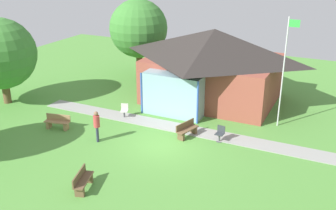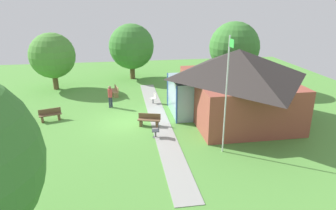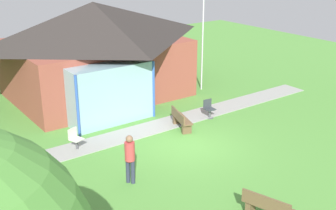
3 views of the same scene
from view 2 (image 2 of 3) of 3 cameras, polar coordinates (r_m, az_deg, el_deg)
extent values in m
plane|color=#54933D|center=(21.20, -7.66, -3.34)|extent=(44.00, 44.00, 0.00)
cube|color=brown|center=(22.21, 12.59, 1.48)|extent=(8.39, 6.43, 2.95)
pyramid|color=#2D2826|center=(21.61, 13.06, 7.64)|extent=(9.39, 7.43, 1.92)
cube|color=#8CB2BF|center=(22.34, 2.24, 1.65)|extent=(3.77, 1.20, 2.66)
cylinder|color=#3359B2|center=(24.02, -0.05, 2.93)|extent=(0.12, 0.12, 2.66)
cylinder|color=#3359B2|center=(20.48, 1.63, -0.01)|extent=(0.12, 0.12, 2.66)
cube|color=#999993|center=(21.35, -1.61, -2.96)|extent=(18.84, 1.34, 0.03)
cylinder|color=silver|center=(16.30, 10.80, 1.46)|extent=(0.08, 0.08, 6.41)
cube|color=green|center=(15.40, 11.85, 11.27)|extent=(0.60, 0.02, 0.40)
cube|color=brown|center=(22.76, -21.20, -1.71)|extent=(0.86, 1.56, 0.06)
cube|color=brown|center=(22.88, -19.76, -2.10)|extent=(0.43, 0.27, 0.39)
cube|color=brown|center=(22.82, -22.48, -2.51)|extent=(0.43, 0.27, 0.39)
cube|color=brown|center=(22.87, -21.31, -1.06)|extent=(0.50, 1.45, 0.36)
cube|color=#9E7A51|center=(27.12, -9.99, 2.63)|extent=(1.56, 0.73, 0.06)
cube|color=#9E7A51|center=(26.68, -9.73, 1.79)|extent=(0.24, 0.42, 0.39)
cube|color=#9E7A51|center=(27.71, -10.19, 2.43)|extent=(0.24, 0.42, 0.39)
cube|color=#9E7A51|center=(27.10, -9.62, 3.10)|extent=(1.48, 0.36, 0.36)
cube|color=brown|center=(20.37, -3.58, -2.80)|extent=(0.85, 1.56, 0.06)
cube|color=brown|center=(20.38, -2.04, -3.54)|extent=(0.43, 0.27, 0.39)
cube|color=brown|center=(20.58, -5.07, -3.37)|extent=(0.43, 0.27, 0.39)
cube|color=brown|center=(20.47, -3.49, -2.05)|extent=(0.49, 1.45, 0.36)
cube|color=beige|center=(24.74, -2.83, 1.25)|extent=(0.56, 0.56, 0.04)
cube|color=beige|center=(24.75, -2.42, 1.80)|extent=(0.43, 0.19, 0.40)
cylinder|color=#4C4C51|center=(24.81, -2.82, 0.74)|extent=(0.10, 0.10, 0.42)
cylinder|color=#4C4C51|center=(24.87, -2.81, 0.31)|extent=(0.36, 0.36, 0.02)
cube|color=#33383D|center=(18.76, -2.36, -4.82)|extent=(0.48, 0.48, 0.04)
cube|color=#33383D|center=(18.68, -1.76, -4.19)|extent=(0.44, 0.08, 0.40)
cylinder|color=#4C4C51|center=(18.85, -2.35, -5.46)|extent=(0.10, 0.10, 0.42)
cylinder|color=#4C4C51|center=(18.94, -2.34, -6.01)|extent=(0.36, 0.36, 0.02)
cylinder|color=#2D3347|center=(24.22, -10.88, 0.48)|extent=(0.14, 0.14, 0.85)
cylinder|color=#2D3347|center=(24.31, -10.53, 0.57)|extent=(0.14, 0.14, 0.85)
cylinder|color=#BF3F3F|center=(24.04, -10.81, 2.22)|extent=(0.34, 0.34, 0.65)
sphere|color=#846047|center=(23.91, -10.88, 3.23)|extent=(0.24, 0.24, 0.24)
cylinder|color=brown|center=(30.53, -20.33, 4.30)|extent=(0.49, 0.49, 1.63)
sphere|color=#4C8C38|center=(30.05, -20.86, 8.65)|extent=(4.14, 4.14, 4.14)
cylinder|color=brown|center=(29.58, 11.93, 5.20)|extent=(0.51, 0.51, 2.19)
sphere|color=#3D7F33|center=(29.04, 12.32, 10.59)|extent=(4.59, 4.59, 4.59)
cylinder|color=brown|center=(32.74, -6.68, 6.37)|extent=(0.51, 0.51, 1.67)
sphere|color=#3D7F33|center=(32.26, -6.86, 10.83)|extent=(4.65, 4.65, 4.65)
camera|label=1|loc=(20.18, -68.16, 12.54)|focal=42.44mm
camera|label=3|loc=(31.84, -32.48, 15.46)|focal=46.27mm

